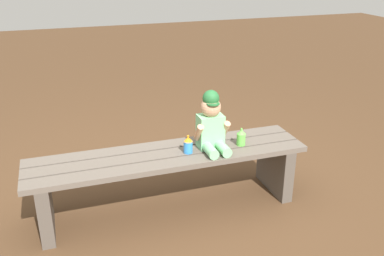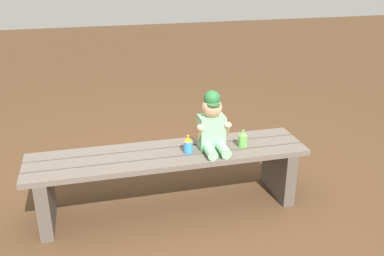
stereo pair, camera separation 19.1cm
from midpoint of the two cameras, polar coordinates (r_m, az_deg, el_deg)
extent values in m
plane|color=#4C331E|center=(3.05, -1.18, -10.48)|extent=(16.00, 16.00, 0.00)
cube|color=#60564C|center=(2.73, -0.56, -4.91)|extent=(1.87, 0.13, 0.04)
cube|color=#60564C|center=(2.85, -1.24, -3.61)|extent=(1.87, 0.13, 0.04)
cube|color=#60564C|center=(2.98, -1.87, -2.41)|extent=(1.87, 0.13, 0.04)
cube|color=#524941|center=(2.91, -17.21, -8.95)|extent=(0.08, 0.42, 0.39)
cube|color=#524941|center=(3.21, 13.15, -5.36)|extent=(0.08, 0.42, 0.39)
cube|color=#7FCC8C|center=(2.87, 4.51, -0.53)|extent=(0.17, 0.12, 0.23)
sphere|color=tan|center=(2.81, 4.62, 2.71)|extent=(0.14, 0.14, 0.14)
cylinder|color=#266633|center=(2.77, 4.89, 3.18)|extent=(0.09, 0.09, 0.01)
sphere|color=#266633|center=(2.79, 4.66, 3.89)|extent=(0.11, 0.11, 0.11)
cylinder|color=#85D693|center=(2.79, 4.36, -3.09)|extent=(0.07, 0.16, 0.07)
cylinder|color=#85D693|center=(2.82, 6.10, -2.88)|extent=(0.07, 0.16, 0.07)
cylinder|color=tan|center=(2.82, 2.90, -0.68)|extent=(0.04, 0.12, 0.14)
cylinder|color=tan|center=(2.87, 6.49, -0.31)|extent=(0.04, 0.12, 0.14)
cylinder|color=#338CE5|center=(2.82, 1.42, -2.54)|extent=(0.06, 0.06, 0.09)
cone|color=orange|center=(2.80, 1.43, -1.53)|extent=(0.06, 0.06, 0.03)
cylinder|color=orange|center=(2.79, 1.43, -1.20)|extent=(0.01, 0.01, 0.02)
cylinder|color=#66CC4C|center=(2.94, 8.65, -1.74)|extent=(0.06, 0.06, 0.09)
cone|color=#66CC4C|center=(2.92, 8.71, -0.76)|extent=(0.06, 0.06, 0.03)
cylinder|color=#66CC4C|center=(2.91, 8.73, -0.44)|extent=(0.01, 0.01, 0.02)
camera|label=1|loc=(0.10, -88.02, 0.83)|focal=39.86mm
camera|label=2|loc=(0.10, 91.98, -0.83)|focal=39.86mm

